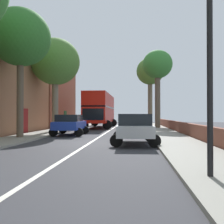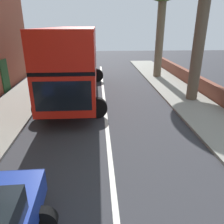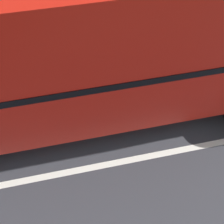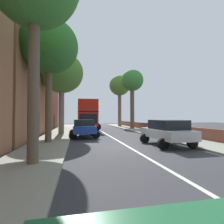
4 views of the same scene
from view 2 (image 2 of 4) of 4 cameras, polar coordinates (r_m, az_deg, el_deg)
double_decker_bus at (r=13.74m, az=-9.63°, el=13.59°), size 3.57×10.69×4.06m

